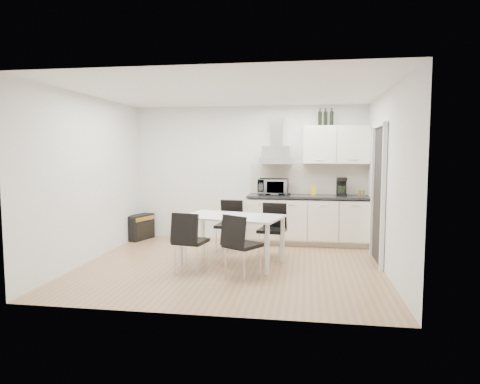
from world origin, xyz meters
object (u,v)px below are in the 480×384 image
object	(u,v)px
kitchenette	(310,200)
chair_near_right	(243,246)
chair_far_right	(272,231)
chair_near_left	(191,242)
guitar_amp	(140,227)
floor_speaker	(181,230)
chair_far_left	(229,226)
dining_table	(232,220)

from	to	relation	value
kitchenette	chair_near_right	bearing A→B (deg)	-111.66
chair_far_right	chair_near_left	world-z (taller)	same
chair_far_right	chair_near_right	world-z (taller)	same
chair_far_right	chair_near_left	distance (m)	1.49
guitar_amp	floor_speaker	bearing A→B (deg)	37.18
guitar_amp	chair_near_left	bearing A→B (deg)	-33.73
chair_near_right	chair_far_left	bearing A→B (deg)	139.63
kitchenette	dining_table	distance (m)	2.01
guitar_amp	chair_far_right	bearing A→B (deg)	-2.90
chair_near_left	dining_table	bearing A→B (deg)	58.11
chair_far_left	floor_speaker	bearing A→B (deg)	-33.62
chair_near_left	guitar_amp	distance (m)	2.64
chair_far_left	chair_near_right	distance (m)	1.56
dining_table	guitar_amp	world-z (taller)	dining_table
guitar_amp	chair_near_right	bearing A→B (deg)	-24.36
chair_far_right	kitchenette	bearing A→B (deg)	-109.21
chair_near_left	guitar_amp	size ratio (longest dim) A/B	1.38
dining_table	chair_near_right	bearing A→B (deg)	-55.28
dining_table	chair_near_left	world-z (taller)	chair_near_left
chair_near_right	floor_speaker	size ratio (longest dim) A/B	2.82
chair_near_left	kitchenette	bearing A→B (deg)	62.72
chair_near_right	floor_speaker	distance (m)	2.97
chair_far_right	guitar_amp	distance (m)	2.89
chair_far_left	chair_near_left	world-z (taller)	same
chair_near_left	chair_near_right	xyz separation A→B (m)	(0.77, -0.14, 0.00)
chair_far_left	chair_far_right	bearing A→B (deg)	163.71
kitchenette	guitar_amp	size ratio (longest dim) A/B	3.96
chair_near_left	floor_speaker	size ratio (longest dim) A/B	2.82
chair_far_right	floor_speaker	xyz separation A→B (m)	(-1.93, 1.31, -0.28)
chair_far_left	floor_speaker	distance (m)	1.55
chair_far_right	chair_near_right	size ratio (longest dim) A/B	1.00
kitchenette	chair_far_left	xyz separation A→B (m)	(-1.38, -0.82, -0.39)
chair_near_left	guitar_amp	bearing A→B (deg)	138.18
chair_near_left	floor_speaker	world-z (taller)	chair_near_left
chair_far_left	floor_speaker	xyz separation A→B (m)	(-1.16, 0.98, -0.28)
dining_table	floor_speaker	size ratio (longest dim) A/B	5.28
guitar_amp	floor_speaker	distance (m)	0.79
chair_near_left	chair_near_right	world-z (taller)	same
dining_table	chair_near_right	xyz separation A→B (m)	(0.27, -0.69, -0.24)
chair_far_right	dining_table	bearing A→B (deg)	48.10
chair_near_left	floor_speaker	xyz separation A→B (m)	(-0.86, 2.33, -0.28)
chair_near_right	guitar_amp	bearing A→B (deg)	169.16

